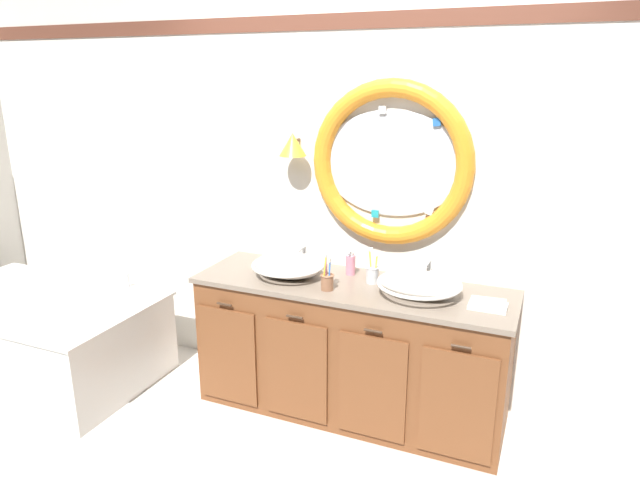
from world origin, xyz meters
name	(u,v)px	position (x,y,z in m)	size (l,w,h in m)	color
ground_plane	(322,428)	(0.00, 0.00, 0.00)	(14.00, 14.00, 0.00)	silver
back_wall_assembly	(361,193)	(0.02, 0.58, 1.32)	(6.40, 0.26, 2.60)	silver
vanity_counter	(351,348)	(0.08, 0.26, 0.42)	(1.89, 0.62, 0.84)	brown
bathtub	(40,329)	(-2.03, -0.18, 0.35)	(1.58, 0.97, 0.68)	white
sink_basin_left	(288,265)	(-0.32, 0.24, 0.91)	(0.45, 0.45, 0.14)	white
sink_basin_right	(419,284)	(0.49, 0.24, 0.91)	(0.47, 0.47, 0.14)	white
faucet_set_left	(304,257)	(-0.32, 0.46, 0.90)	(0.21, 0.15, 0.13)	silver
faucet_set_right	(428,273)	(0.49, 0.46, 0.90)	(0.23, 0.15, 0.15)	silver
toothbrush_holder_left	(327,281)	(-0.02, 0.12, 0.90)	(0.08, 0.08, 0.22)	#996647
toothbrush_holder_right	(372,274)	(0.19, 0.33, 0.90)	(0.08, 0.08, 0.22)	silver
soap_dispenser	(351,264)	(0.02, 0.42, 0.91)	(0.06, 0.07, 0.15)	pink
folded_hand_towel	(488,305)	(0.86, 0.21, 0.86)	(0.20, 0.14, 0.04)	white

